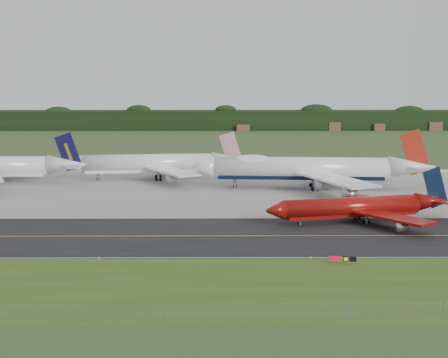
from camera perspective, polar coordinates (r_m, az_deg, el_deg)
ground at (r=128.42m, az=4.46°, el=-4.77°), size 600.00×600.00×0.00m
grass_verge at (r=94.93m, az=6.26°, el=-9.76°), size 400.00×30.00×0.01m
taxiway at (r=124.54m, az=4.62°, el=-5.20°), size 400.00×32.00×0.02m
apron at (r=178.25m, az=3.09°, el=-0.89°), size 400.00×78.00×0.01m
taxiway_centreline at (r=124.54m, az=4.62°, el=-5.19°), size 400.00×0.40×0.00m
taxiway_edge_line at (r=109.64m, az=5.32°, el=-7.16°), size 400.00×0.25×0.00m
perimeter_fence at (r=82.43m, az=7.33°, el=-11.91°), size 320.00×0.10×320.00m
horizon_treeline at (r=399.01m, az=1.16°, el=5.33°), size 700.00×25.00×12.00m
jet_ba_747 at (r=178.37m, az=7.80°, el=0.95°), size 68.54×56.65×17.23m
jet_red_737 at (r=139.20m, az=12.47°, el=-2.53°), size 42.81×34.31×11.65m
jet_star_tail at (r=195.25m, az=-6.10°, el=1.39°), size 56.29×46.84×14.84m
taxiway_sign at (r=106.46m, az=10.77°, el=-7.19°), size 4.53×0.78×1.52m
edge_marker_left at (r=110.05m, az=-11.35°, el=-7.12°), size 0.16×0.16×0.50m
edge_marker_center at (r=109.21m, az=7.93°, el=-7.15°), size 0.16×0.16×0.50m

